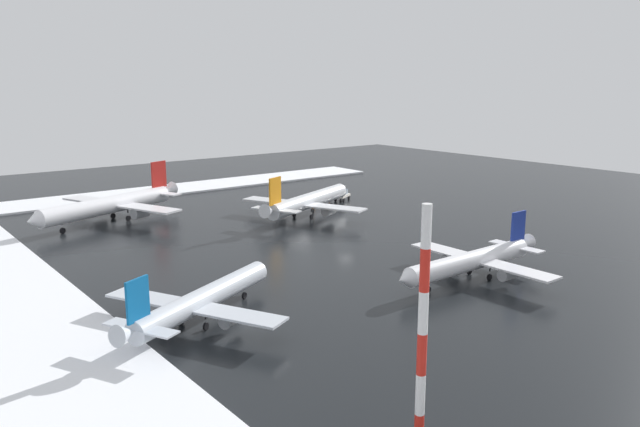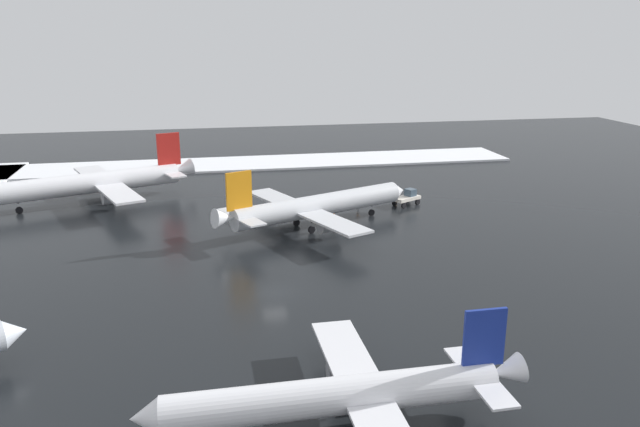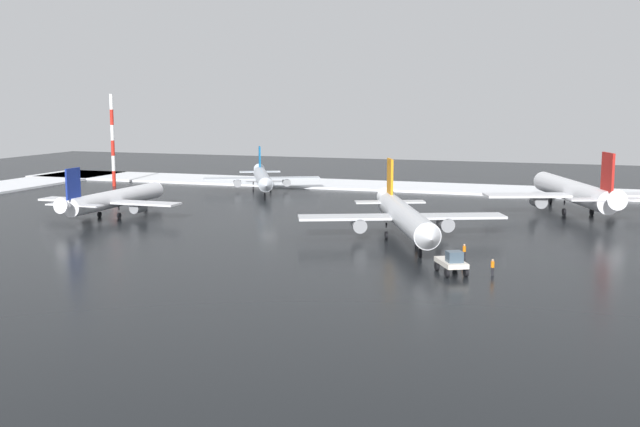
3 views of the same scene
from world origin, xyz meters
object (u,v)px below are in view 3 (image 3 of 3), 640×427
(ground_crew_near_tug, at_px, (464,251))
(airplane_parked_starboard, at_px, (262,178))
(airplane_foreground_jet, at_px, (115,199))
(ground_crew_by_nose_gear, at_px, (417,239))
(pushback_tug, at_px, (452,262))
(airplane_distant_tail, at_px, (574,192))
(airplane_parked_portside, at_px, (404,217))
(antenna_mast, at_px, (113,140))
(ground_crew_mid_apron, at_px, (493,266))

(ground_crew_near_tug, bearing_deg, airplane_parked_starboard, -127.78)
(airplane_foreground_jet, relative_size, ground_crew_by_nose_gear, 16.01)
(ground_crew_near_tug, bearing_deg, ground_crew_by_nose_gear, -119.31)
(ground_crew_by_nose_gear, bearing_deg, airplane_parked_starboard, -138.36)
(airplane_parked_starboard, distance_m, airplane_foreground_jet, 37.12)
(pushback_tug, relative_size, ground_crew_by_nose_gear, 2.98)
(airplane_distant_tail, distance_m, airplane_foreground_jet, 70.19)
(airplane_parked_portside, bearing_deg, antenna_mast, -144.28)
(ground_crew_near_tug, bearing_deg, ground_crew_mid_apron, 38.47)
(airplane_foreground_jet, xyz_separation_m, ground_crew_near_tug, (-54.83, 15.25, -1.72))
(airplane_parked_starboard, distance_m, ground_crew_by_nose_gear, 60.60)
(ground_crew_by_nose_gear, bearing_deg, airplane_foreground_jet, -100.61)
(airplane_parked_starboard, bearing_deg, antenna_mast, -114.86)
(airplane_parked_portside, height_order, airplane_foreground_jet, airplane_parked_portside)
(airplane_distant_tail, relative_size, antenna_mast, 1.81)
(airplane_parked_starboard, relative_size, pushback_tug, 4.94)
(pushback_tug, bearing_deg, ground_crew_mid_apron, 69.68)
(airplane_parked_portside, bearing_deg, airplane_distant_tail, 126.33)
(airplane_parked_portside, distance_m, ground_crew_by_nose_gear, 4.37)
(airplane_parked_starboard, height_order, antenna_mast, antenna_mast)
(airplane_parked_portside, xyz_separation_m, airplane_distant_tail, (-19.26, -32.42, 0.28))
(ground_crew_mid_apron, bearing_deg, airplane_foreground_jet, 179.62)
(airplane_parked_portside, relative_size, airplane_parked_starboard, 1.20)
(airplane_distant_tail, distance_m, ground_crew_near_tug, 42.31)
(ground_crew_mid_apron, bearing_deg, airplane_distant_tail, 103.08)
(pushback_tug, bearing_deg, ground_crew_near_tug, 151.31)
(airplane_parked_starboard, relative_size, ground_crew_mid_apron, 14.72)
(airplane_distant_tail, bearing_deg, airplane_foreground_jet, 90.52)
(ground_crew_near_tug, relative_size, ground_crew_by_nose_gear, 1.00)
(ground_crew_near_tug, distance_m, ground_crew_by_nose_gear, 8.48)
(airplane_parked_portside, distance_m, airplane_distant_tail, 37.72)
(airplane_parked_starboard, relative_size, airplane_distant_tail, 0.76)
(airplane_distant_tail, xyz_separation_m, airplane_foreground_jet, (65.32, 25.67, -0.70))
(airplane_distant_tail, height_order, ground_crew_near_tug, airplane_distant_tail)
(airplane_foreground_jet, distance_m, antenna_mast, 43.06)
(airplane_foreground_jet, relative_size, pushback_tug, 5.38)
(airplane_parked_portside, bearing_deg, airplane_foreground_jet, -121.31)
(pushback_tug, bearing_deg, ground_crew_by_nose_gear, 177.21)
(ground_crew_mid_apron, bearing_deg, pushback_tug, -150.91)
(airplane_parked_starboard, bearing_deg, ground_crew_near_tug, 16.11)
(ground_crew_by_nose_gear, relative_size, ground_crew_mid_apron, 1.00)
(airplane_parked_starboard, bearing_deg, pushback_tug, 12.00)
(pushback_tug, xyz_separation_m, ground_crew_by_nose_gear, (6.54, -13.46, -0.31))
(airplane_foreground_jet, height_order, pushback_tug, airplane_foreground_jet)
(airplane_parked_starboard, height_order, pushback_tug, airplane_parked_starboard)
(antenna_mast, bearing_deg, airplane_parked_portside, 148.68)
(ground_crew_near_tug, bearing_deg, airplane_parked_portside, -123.78)
(airplane_parked_portside, height_order, ground_crew_near_tug, airplane_parked_portside)
(pushback_tug, bearing_deg, airplane_foreground_jet, -141.71)
(ground_crew_near_tug, xyz_separation_m, antenna_mast, (78.27, -50.78, 8.24))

